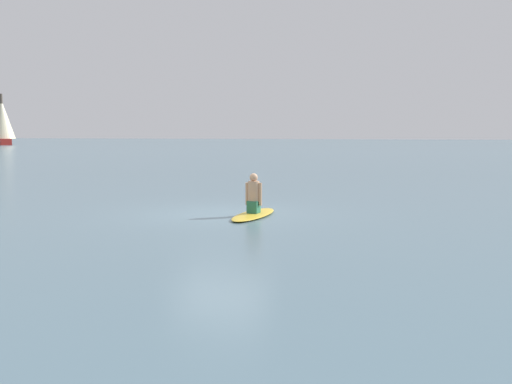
% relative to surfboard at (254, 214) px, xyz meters
% --- Properties ---
extents(ground_plane, '(400.00, 400.00, 0.00)m').
position_rel_surfboard_xyz_m(ground_plane, '(-0.09, -0.95, -0.04)').
color(ground_plane, slate).
extents(surfboard, '(2.61, 0.77, 0.08)m').
position_rel_surfboard_xyz_m(surfboard, '(0.00, 0.00, 0.00)').
color(surfboard, gold).
rests_on(surfboard, ground).
extents(person_paddler, '(0.34, 0.45, 1.03)m').
position_rel_surfboard_xyz_m(person_paddler, '(0.00, 0.00, 0.51)').
color(person_paddler, '#26664C').
rests_on(person_paddler, surfboard).
extents(sailboat_center_horizon, '(6.32, 6.32, 9.42)m').
position_rel_surfboard_xyz_m(sailboat_center_horizon, '(-73.20, -73.32, 4.39)').
color(sailboat_center_horizon, maroon).
rests_on(sailboat_center_horizon, ground).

